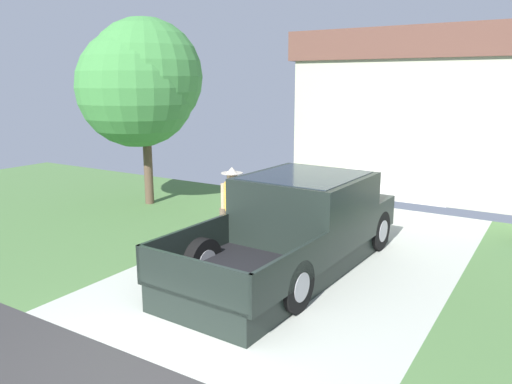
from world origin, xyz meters
TOP-DOWN VIEW (x-y plane):
  - pickup_truck at (-0.08, 3.97)m, footprint 2.23×5.30m
  - person_with_hat at (-1.53, 3.84)m, footprint 0.46×0.42m
  - handbag at (-1.29, 3.63)m, footprint 0.36×0.20m
  - house_with_garage at (1.62, 12.43)m, footprint 10.26×5.35m
  - front_yard_tree at (-5.74, 5.77)m, footprint 3.19×3.29m

SIDE VIEW (x-z plane):
  - handbag at x=-1.29m, z-range -0.09..0.31m
  - pickup_truck at x=-0.08m, z-range -0.07..1.59m
  - person_with_hat at x=-1.53m, z-range 0.07..1.79m
  - house_with_garage at x=1.62m, z-range 0.03..4.81m
  - front_yard_tree at x=-5.74m, z-range 0.82..5.79m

